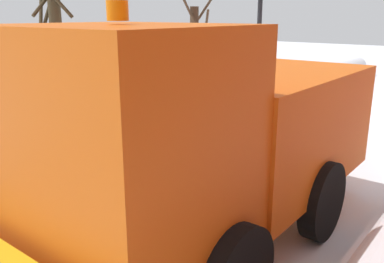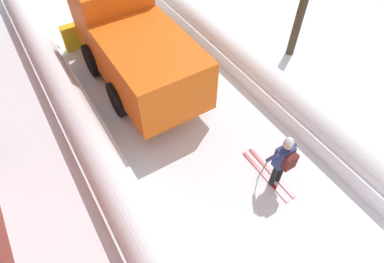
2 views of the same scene
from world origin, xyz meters
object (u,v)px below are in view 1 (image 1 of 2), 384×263
object	(u,v)px
plow_truck	(206,139)
bare_tree_near	(195,53)
bare_tree_mid	(58,63)
skier	(297,97)
street_lamp	(260,6)

from	to	relation	value
plow_truck	bare_tree_near	distance (m)	8.78
plow_truck	bare_tree_mid	size ratio (longest dim) A/B	1.57
plow_truck	skier	bearing A→B (deg)	-77.13
bare_tree_near	bare_tree_mid	distance (m)	5.18
street_lamp	bare_tree_mid	size ratio (longest dim) A/B	1.35
bare_tree_near	bare_tree_mid	bearing A→B (deg)	90.04
bare_tree_mid	bare_tree_near	bearing A→B (deg)	-89.96
plow_truck	street_lamp	distance (m)	10.05
bare_tree_near	plow_truck	bearing A→B (deg)	128.81
plow_truck	bare_tree_near	size ratio (longest dim) A/B	1.63
skier	bare_tree_mid	xyz separation A→B (m)	(4.21, 3.94, 0.89)
bare_tree_near	bare_tree_mid	size ratio (longest dim) A/B	0.96
street_lamp	bare_tree_mid	world-z (taller)	street_lamp
skier	bare_tree_near	size ratio (longest dim) A/B	0.49
plow_truck	bare_tree_mid	bearing A→B (deg)	-16.73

